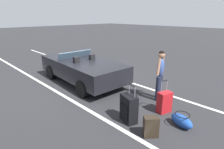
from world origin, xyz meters
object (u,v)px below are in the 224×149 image
(traveler_person, at_px, (160,73))
(suitcase_small_carryon, at_px, (151,127))
(convertible_car, at_px, (80,67))
(suitcase_large_black, at_px, (129,109))
(duffel_bag, at_px, (182,121))
(suitcase_medium_bright, at_px, (164,102))

(traveler_person, bearing_deg, suitcase_small_carryon, 103.83)
(suitcase_small_carryon, bearing_deg, convertible_car, 26.40)
(convertible_car, relative_size, suitcase_large_black, 4.16)
(suitcase_small_carryon, relative_size, duffel_bag, 0.71)
(suitcase_large_black, xyz_separation_m, traveler_person, (0.18, -1.73, 0.56))
(suitcase_medium_bright, distance_m, suitcase_small_carryon, 1.28)
(suitcase_medium_bright, distance_m, traveler_person, 1.05)
(suitcase_large_black, relative_size, duffel_bag, 1.45)
(convertible_car, distance_m, suitcase_medium_bright, 3.95)
(suitcase_small_carryon, distance_m, traveler_person, 2.19)
(traveler_person, bearing_deg, convertible_car, -0.17)
(suitcase_medium_bright, bearing_deg, suitcase_large_black, -95.21)
(convertible_car, relative_size, suitcase_medium_bright, 4.41)
(suitcase_large_black, relative_size, traveler_person, 0.62)
(suitcase_medium_bright, xyz_separation_m, traveler_person, (0.58, -0.62, 0.62))
(suitcase_medium_bright, relative_size, suitcase_small_carryon, 1.92)
(suitcase_small_carryon, xyz_separation_m, duffel_bag, (-0.31, -0.91, -0.09))
(convertible_car, bearing_deg, traveler_person, -163.56)
(suitcase_small_carryon, height_order, duffel_bag, suitcase_small_carryon)
(convertible_car, relative_size, traveler_person, 2.56)
(suitcase_small_carryon, bearing_deg, traveler_person, -22.61)
(suitcase_large_black, distance_m, traveler_person, 1.82)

